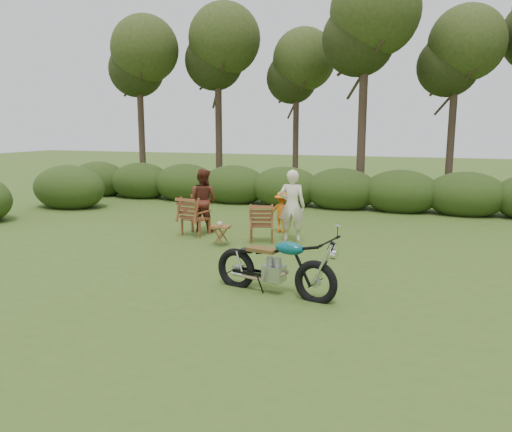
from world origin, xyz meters
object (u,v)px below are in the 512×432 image
(lawn_chair_left, at_px, (196,235))
(cup, at_px, (220,224))
(adult_b, at_px, (204,231))
(lawn_chair_right, at_px, (262,241))
(child, at_px, (282,232))
(adult_a, at_px, (292,241))
(side_table, at_px, (221,235))
(motorcycle, at_px, (274,293))

(lawn_chair_left, height_order, cup, cup)
(cup, xyz_separation_m, adult_b, (-1.09, 1.38, -0.52))
(lawn_chair_right, xyz_separation_m, lawn_chair_left, (-1.86, 0.11, 0.00))
(lawn_chair_left, relative_size, child, 0.92)
(adult_a, height_order, child, adult_a)
(adult_a, bearing_deg, lawn_chair_left, -3.28)
(side_table, relative_size, child, 0.43)
(side_table, distance_m, child, 2.12)
(cup, height_order, adult_a, adult_a)
(side_table, distance_m, adult_b, 1.78)
(lawn_chair_left, bearing_deg, lawn_chair_right, -174.63)
(lawn_chair_right, distance_m, adult_a, 0.74)
(motorcycle, distance_m, lawn_chair_right, 3.93)
(motorcycle, height_order, lawn_chair_left, motorcycle)
(motorcycle, relative_size, adult_b, 1.28)
(motorcycle, bearing_deg, child, 116.71)
(motorcycle, xyz_separation_m, adult_b, (-3.35, 4.27, 0.00))
(adult_b, bearing_deg, side_table, 135.13)
(lawn_chair_left, xyz_separation_m, cup, (1.06, -0.86, 0.52))
(lawn_chair_left, relative_size, side_table, 2.15)
(motorcycle, bearing_deg, adult_a, 112.69)
(side_table, bearing_deg, adult_b, 129.04)
(child, bearing_deg, cup, 68.89)
(motorcycle, height_order, child, motorcycle)
(adult_b, bearing_deg, cup, 134.32)
(motorcycle, relative_size, child, 1.96)
(adult_b, bearing_deg, adult_a, 177.09)
(lawn_chair_right, bearing_deg, lawn_chair_left, -21.08)
(lawn_chair_left, height_order, adult_a, adult_a)
(side_table, xyz_separation_m, cup, (-0.02, -0.01, 0.28))
(adult_a, bearing_deg, cup, 26.85)
(lawn_chair_right, distance_m, adult_b, 1.99)
(adult_a, bearing_deg, motorcycle, 95.31)
(cup, bearing_deg, lawn_chair_right, 43.00)
(lawn_chair_right, relative_size, adult_a, 0.53)
(lawn_chair_right, relative_size, cup, 7.63)
(child, bearing_deg, lawn_chair_right, 87.44)
(lawn_chair_right, height_order, side_table, lawn_chair_right)
(child, bearing_deg, lawn_chair_left, 33.20)
(lawn_chair_left, bearing_deg, motorcycle, 140.25)
(adult_b, bearing_deg, motorcycle, 134.19)
(adult_a, bearing_deg, adult_b, -14.70)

